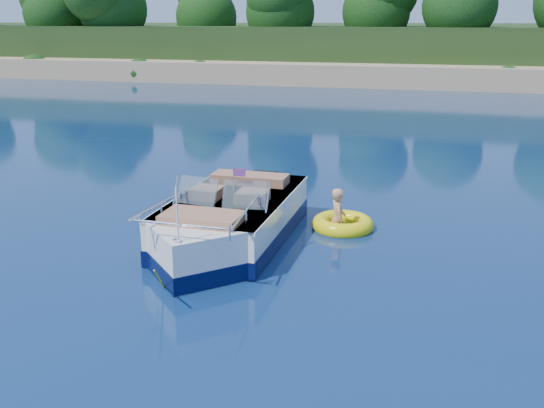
# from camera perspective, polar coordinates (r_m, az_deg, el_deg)

# --- Properties ---
(ground) EXTENTS (160.00, 160.00, 0.00)m
(ground) POSITION_cam_1_polar(r_m,az_deg,el_deg) (9.63, -1.83, -11.24)
(ground) COLOR #0A1C4C
(ground) RESTS_ON ground
(shoreline) EXTENTS (170.00, 59.00, 6.00)m
(shoreline) POSITION_cam_1_polar(r_m,az_deg,el_deg) (72.00, 13.61, 13.69)
(shoreline) COLOR tan
(shoreline) RESTS_ON ground
(treeline) EXTENTS (150.00, 7.12, 8.19)m
(treeline) POSITION_cam_1_polar(r_m,az_deg,el_deg) (49.19, 12.98, 17.74)
(treeline) COLOR black
(treeline) RESTS_ON ground
(motorboat) EXTENTS (2.33, 6.39, 2.13)m
(motorboat) POSITION_cam_1_polar(r_m,az_deg,el_deg) (12.75, -4.20, -2.00)
(motorboat) COLOR white
(motorboat) RESTS_ON ground
(tow_tube) EXTENTS (1.83, 1.83, 0.37)m
(tow_tube) POSITION_cam_1_polar(r_m,az_deg,el_deg) (13.84, 6.68, -1.91)
(tow_tube) COLOR yellow
(tow_tube) RESTS_ON ground
(boy) EXTENTS (0.61, 0.86, 1.55)m
(boy) POSITION_cam_1_polar(r_m,az_deg,el_deg) (13.81, 6.14, -2.35)
(boy) COLOR tan
(boy) RESTS_ON ground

